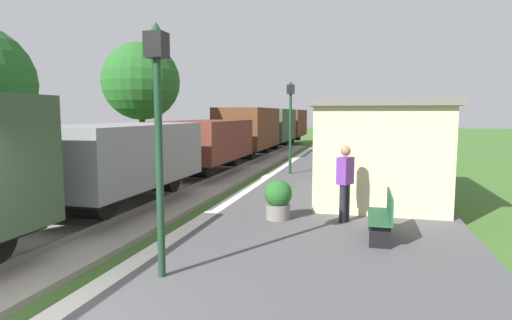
{
  "coord_description": "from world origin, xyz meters",
  "views": [
    {
      "loc": [
        3.99,
        -3.77,
        2.67
      ],
      "look_at": [
        1.18,
        7.31,
        1.43
      ],
      "focal_mm": 30.03,
      "sensor_mm": 36.0,
      "label": 1
    }
  ],
  "objects": [
    {
      "name": "potted_planter",
      "position": [
        2.11,
        5.72,
        0.72
      ],
      "size": [
        0.64,
        0.64,
        0.92
      ],
      "color": "slate",
      "rests_on": "platform_slab"
    },
    {
      "name": "bench_near_hut",
      "position": [
        4.39,
        4.66,
        0.72
      ],
      "size": [
        0.42,
        1.5,
        0.91
      ],
      "color": "#1E4C2D",
      "rests_on": "platform_slab"
    },
    {
      "name": "lamp_post_far",
      "position": [
        1.11,
        13.22,
        2.8
      ],
      "size": [
        0.28,
        0.28,
        3.7
      ],
      "color": "#193823",
      "rests_on": "platform_slab"
    },
    {
      "name": "freight_train",
      "position": [
        -2.4,
        16.86,
        1.6
      ],
      "size": [
        2.5,
        39.2,
        2.72
      ],
      "color": "#384C33",
      "rests_on": "rail_near"
    },
    {
      "name": "tree_field_left",
      "position": [
        -6.22,
        14.61,
        4.16
      ],
      "size": [
        3.62,
        3.62,
        5.98
      ],
      "color": "#4C3823",
      "rests_on": "ground"
    },
    {
      "name": "station_hut",
      "position": [
        4.4,
        9.24,
        1.65
      ],
      "size": [
        3.5,
        5.8,
        2.78
      ],
      "color": "beige",
      "rests_on": "platform_slab"
    },
    {
      "name": "person_waiting",
      "position": [
        3.6,
        5.82,
        1.18
      ],
      "size": [
        0.38,
        0.45,
        1.71
      ],
      "rotation": [
        0.0,
        0.0,
        2.68
      ],
      "color": "black",
      "rests_on": "platform_slab"
    },
    {
      "name": "lamp_post_near",
      "position": [
        1.11,
        1.86,
        2.8
      ],
      "size": [
        0.28,
        0.28,
        3.7
      ],
      "color": "#193823",
      "rests_on": "platform_slab"
    }
  ]
}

